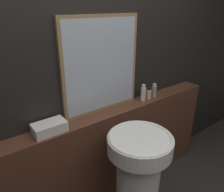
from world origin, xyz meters
name	(u,v)px	position (x,y,z in m)	size (l,w,h in m)	color
wall_back	(89,71)	(0.00, 1.29, 1.25)	(8.00, 0.06, 2.50)	black
vanity_counter	(100,160)	(0.00, 1.18, 0.45)	(2.58, 0.18, 0.90)	#512D1E
pedestal_sink	(138,179)	(0.07, 0.76, 0.51)	(0.47, 0.47, 0.90)	white
mirror	(102,66)	(0.08, 1.24, 1.29)	(0.70, 0.03, 0.77)	#937047
towel_stack	(49,127)	(-0.42, 1.18, 0.94)	(0.23, 0.14, 0.07)	silver
shampoo_bottle	(143,93)	(0.50, 1.18, 0.98)	(0.05, 0.05, 0.16)	beige
conditioner_bottle	(149,93)	(0.57, 1.18, 0.95)	(0.05, 0.05, 0.11)	#C6B284
lotion_bottle	(154,91)	(0.65, 1.18, 0.96)	(0.05, 0.05, 0.13)	gray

